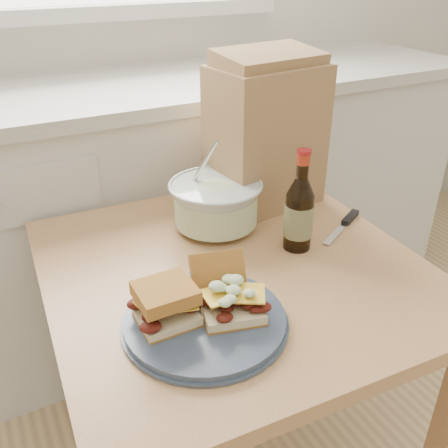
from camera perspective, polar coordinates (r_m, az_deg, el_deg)
name	(u,v)px	position (r m, az deg, el deg)	size (l,w,h in m)	color
cabinet_run	(146,210)	(1.86, -8.86, 1.60)	(2.50, 0.64, 0.94)	white
dining_table	(234,301)	(1.19, 1.14, -8.75)	(0.86, 0.86, 0.69)	tan
plate	(205,321)	(0.96, -2.20, -10.98)	(0.31, 0.31, 0.02)	#3B4A5F
sandwich_left	(166,304)	(0.93, -6.64, -9.03)	(0.11, 0.10, 0.08)	beige
sandwich_right	(227,293)	(0.96, 0.35, -7.91)	(0.13, 0.18, 0.10)	beige
coleslaw_bowl	(216,206)	(1.26, -0.95, 2.12)	(0.24, 0.24, 0.23)	#B2C0BA
beer_bottle	(299,213)	(1.17, 8.58, 1.30)	(0.07, 0.07, 0.25)	black
knife	(347,221)	(1.34, 13.84, 0.29)	(0.18, 0.11, 0.01)	silver
paper_bag	(266,138)	(1.35, 4.80, 9.80)	(0.29, 0.19, 0.38)	#A77D50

